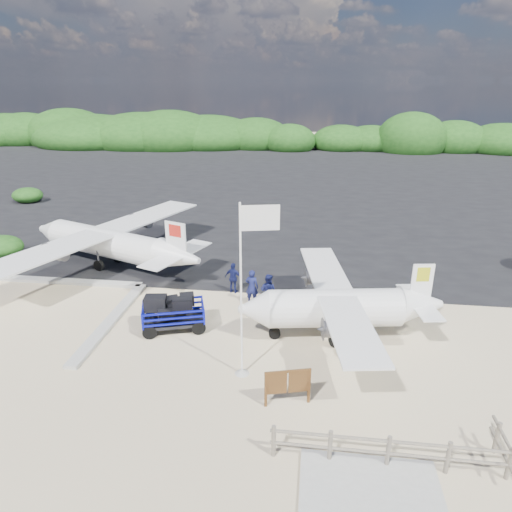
% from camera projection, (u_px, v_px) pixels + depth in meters
% --- Properties ---
extents(ground, '(160.00, 160.00, 0.00)m').
position_uv_depth(ground, '(207.00, 348.00, 17.41)').
color(ground, beige).
extents(asphalt_apron, '(90.00, 50.00, 0.04)m').
position_uv_depth(asphalt_apron, '(276.00, 184.00, 45.17)').
color(asphalt_apron, '#B2B2B2').
rests_on(asphalt_apron, ground).
extents(lagoon, '(9.00, 7.00, 0.40)m').
position_uv_depth(lagoon, '(13.00, 315.00, 19.88)').
color(lagoon, '#B2B2B2').
rests_on(lagoon, ground).
extents(walkway_pad, '(3.50, 2.50, 0.10)m').
position_uv_depth(walkway_pad, '(371.00, 496.00, 11.20)').
color(walkway_pad, '#B2B2B2').
rests_on(walkway_pad, ground).
extents(vegetation_band, '(124.00, 8.00, 4.40)m').
position_uv_depth(vegetation_band, '(291.00, 149.00, 68.31)').
color(vegetation_band, '#B2B2B2').
rests_on(vegetation_band, ground).
extents(fence, '(6.40, 2.00, 1.10)m').
position_uv_depth(fence, '(386.00, 467.00, 12.06)').
color(fence, '#B2B2B2').
rests_on(fence, ground).
extents(baggage_cart, '(3.02, 2.27, 1.34)m').
position_uv_depth(baggage_cart, '(175.00, 329.00, 18.72)').
color(baggage_cart, '#0B11A5').
rests_on(baggage_cart, ground).
extents(flagpole, '(1.31, 0.77, 6.13)m').
position_uv_depth(flagpole, '(242.00, 373.00, 15.91)').
color(flagpole, white).
rests_on(flagpole, ground).
extents(signboard, '(1.54, 0.55, 1.28)m').
position_uv_depth(signboard, '(287.00, 404.00, 14.41)').
color(signboard, brown).
rests_on(signboard, ground).
extents(crew_a, '(0.65, 0.46, 1.66)m').
position_uv_depth(crew_a, '(252.00, 287.00, 20.61)').
color(crew_a, '#14194B').
rests_on(crew_a, ground).
extents(crew_b, '(0.96, 0.86, 1.61)m').
position_uv_depth(crew_b, '(268.00, 291.00, 20.27)').
color(crew_b, '#14194B').
rests_on(crew_b, ground).
extents(crew_c, '(0.95, 0.60, 1.51)m').
position_uv_depth(crew_c, '(234.00, 278.00, 21.73)').
color(crew_c, '#14194B').
rests_on(crew_c, ground).
extents(aircraft_large, '(17.75, 17.75, 4.11)m').
position_uv_depth(aircraft_large, '(464.00, 208.00, 36.54)').
color(aircraft_large, '#B2B2B2').
rests_on(aircraft_large, ground).
extents(aircraft_small, '(9.44, 9.44, 2.97)m').
position_uv_depth(aircraft_small, '(214.00, 181.00, 46.37)').
color(aircraft_small, '#B2B2B2').
rests_on(aircraft_small, ground).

